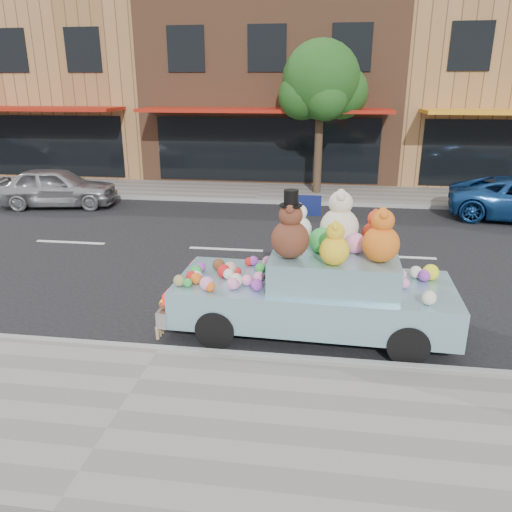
# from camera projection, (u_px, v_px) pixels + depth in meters

# --- Properties ---
(ground) EXTENTS (120.00, 120.00, 0.00)m
(ground) POSITION_uv_depth(u_px,v_px,m) (226.00, 249.00, 12.05)
(ground) COLOR black
(ground) RESTS_ON ground
(near_sidewalk) EXTENTS (60.00, 3.00, 0.12)m
(near_sidewalk) POSITION_uv_depth(u_px,v_px,m) (119.00, 414.00, 5.94)
(near_sidewalk) COLOR gray
(near_sidewalk) RESTS_ON ground
(far_sidewalk) EXTENTS (60.00, 3.00, 0.12)m
(far_sidewalk) POSITION_uv_depth(u_px,v_px,m) (261.00, 192.00, 18.11)
(far_sidewalk) COLOR gray
(far_sidewalk) RESTS_ON ground
(near_kerb) EXTENTS (60.00, 0.12, 0.13)m
(near_kerb) POSITION_uv_depth(u_px,v_px,m) (160.00, 351.00, 7.35)
(near_kerb) COLOR gray
(near_kerb) RESTS_ON ground
(far_kerb) EXTENTS (60.00, 0.12, 0.13)m
(far_kerb) POSITION_uv_depth(u_px,v_px,m) (255.00, 201.00, 16.70)
(far_kerb) COLOR gray
(far_kerb) RESTS_ON ground
(storefront_left) EXTENTS (10.00, 9.80, 7.30)m
(storefront_left) POSITION_uv_depth(u_px,v_px,m) (66.00, 87.00, 23.38)
(storefront_left) COLOR #A37344
(storefront_left) RESTS_ON ground
(storefront_mid) EXTENTS (10.00, 9.80, 7.30)m
(storefront_mid) POSITION_uv_depth(u_px,v_px,m) (278.00, 87.00, 22.06)
(storefront_mid) COLOR brown
(storefront_mid) RESTS_ON ground
(street_tree) EXTENTS (3.00, 2.70, 5.22)m
(street_tree) POSITION_uv_depth(u_px,v_px,m) (322.00, 87.00, 16.70)
(street_tree) COLOR #38281C
(street_tree) RESTS_ON ground
(car_silver) EXTENTS (3.96, 2.12, 1.28)m
(car_silver) POSITION_uv_depth(u_px,v_px,m) (57.00, 187.00, 16.06)
(car_silver) COLOR #A3A3A7
(car_silver) RESTS_ON ground
(art_car) EXTENTS (4.54, 1.90, 2.37)m
(art_car) POSITION_uv_depth(u_px,v_px,m) (316.00, 284.00, 7.82)
(art_car) COLOR black
(art_car) RESTS_ON ground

